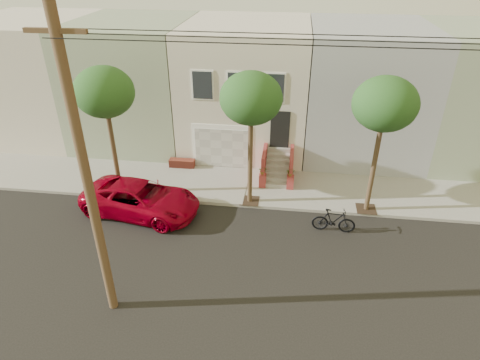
# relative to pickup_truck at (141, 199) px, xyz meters

# --- Properties ---
(ground) EXTENTS (90.00, 90.00, 0.00)m
(ground) POSITION_rel_pickup_truck_xyz_m (3.89, -2.47, -0.76)
(ground) COLOR black
(ground) RESTS_ON ground
(sidewalk) EXTENTS (40.00, 3.70, 0.15)m
(sidewalk) POSITION_rel_pickup_truck_xyz_m (3.89, 2.88, -0.68)
(sidewalk) COLOR gray
(sidewalk) RESTS_ON ground
(house_row) EXTENTS (33.10, 11.70, 7.00)m
(house_row) POSITION_rel_pickup_truck_xyz_m (3.89, 8.72, 2.89)
(house_row) COLOR beige
(house_row) RESTS_ON sidewalk
(tree_left) EXTENTS (2.70, 2.57, 6.30)m
(tree_left) POSITION_rel_pickup_truck_xyz_m (-1.61, 1.43, 4.50)
(tree_left) COLOR #2D2116
(tree_left) RESTS_ON sidewalk
(tree_mid) EXTENTS (2.70, 2.57, 6.30)m
(tree_mid) POSITION_rel_pickup_truck_xyz_m (4.89, 1.43, 4.50)
(tree_mid) COLOR #2D2116
(tree_mid) RESTS_ON sidewalk
(tree_right) EXTENTS (2.70, 2.57, 6.30)m
(tree_right) POSITION_rel_pickup_truck_xyz_m (10.39, 1.43, 4.50)
(tree_right) COLOR #2D2116
(tree_right) RESTS_ON sidewalk
(pickup_truck) EXTENTS (5.80, 3.40, 1.51)m
(pickup_truck) POSITION_rel_pickup_truck_xyz_m (0.00, 0.00, 0.00)
(pickup_truck) COLOR maroon
(pickup_truck) RESTS_ON ground
(motorcycle) EXTENTS (1.89, 0.62, 1.12)m
(motorcycle) POSITION_rel_pickup_truck_xyz_m (8.75, -0.31, -0.20)
(motorcycle) COLOR black
(motorcycle) RESTS_ON ground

